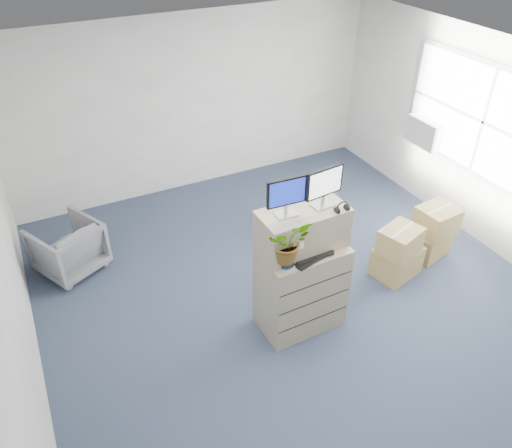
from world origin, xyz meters
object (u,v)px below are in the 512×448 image
object	(u,v)px
water_bottle	(310,233)
keyboard	(311,256)
filing_cabinet_lower	(301,287)
potted_plant	(287,245)
office_chair	(67,245)
monitor_left	(287,195)
monitor_right	(324,185)

from	to	relation	value
water_bottle	keyboard	bearing A→B (deg)	-114.89
filing_cabinet_lower	water_bottle	size ratio (longest dim) A/B	4.06
potted_plant	office_chair	xyz separation A→B (m)	(-1.93, 2.36, -0.96)
potted_plant	office_chair	world-z (taller)	potted_plant
monitor_left	keyboard	bearing A→B (deg)	-43.29
monitor_left	office_chair	world-z (taller)	monitor_left
keyboard	potted_plant	distance (m)	0.40
monitor_right	water_bottle	size ratio (longest dim) A/B	1.64
filing_cabinet_lower	potted_plant	distance (m)	0.88
filing_cabinet_lower	monitor_right	xyz separation A→B (m)	(0.22, 0.04, 1.26)
filing_cabinet_lower	office_chair	xyz separation A→B (m)	(-2.23, 2.21, -0.15)
water_bottle	office_chair	size ratio (longest dim) A/B	0.34
water_bottle	office_chair	xyz separation A→B (m)	(-2.34, 2.14, -0.84)
monitor_right	keyboard	size ratio (longest dim) A/B	0.91
filing_cabinet_lower	keyboard	world-z (taller)	keyboard
office_chair	water_bottle	bearing A→B (deg)	110.46
filing_cabinet_lower	keyboard	distance (m)	0.58
keyboard	office_chair	bearing A→B (deg)	119.79
office_chair	keyboard	bearing A→B (deg)	106.48
filing_cabinet_lower	potted_plant	size ratio (longest dim) A/B	2.25
filing_cabinet_lower	water_bottle	world-z (taller)	water_bottle
monitor_left	keyboard	distance (m)	0.75
monitor_right	keyboard	bearing A→B (deg)	-145.04
filing_cabinet_lower	potted_plant	bearing A→B (deg)	-154.54
water_bottle	potted_plant	xyz separation A→B (m)	(-0.41, -0.22, 0.13)
monitor_left	keyboard	world-z (taller)	monitor_left
potted_plant	filing_cabinet_lower	bearing A→B (deg)	26.46
monitor_left	filing_cabinet_lower	bearing A→B (deg)	-15.14
potted_plant	office_chair	distance (m)	3.20
office_chair	filing_cabinet_lower	bearing A→B (deg)	108.29
filing_cabinet_lower	monitor_left	size ratio (longest dim) A/B	2.57
keyboard	water_bottle	size ratio (longest dim) A/B	1.81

